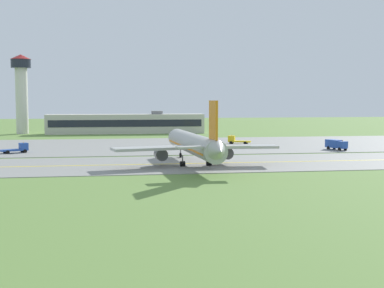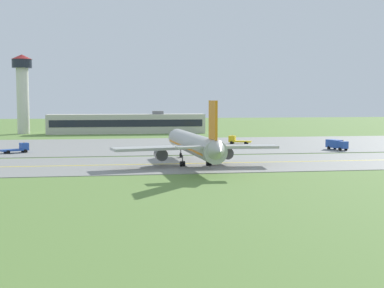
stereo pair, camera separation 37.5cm
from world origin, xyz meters
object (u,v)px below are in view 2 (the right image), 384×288
Objects in this scene: control_tower at (23,87)px; service_truck_fuel at (19,148)px; airplane_lead at (194,144)px; service_truck_catering at (337,144)px; service_truck_baggage at (236,140)px.

service_truck_fuel is at bearing -81.41° from control_tower.
service_truck_fuel is 75.17m from control_tower.
control_tower reaches higher than airplane_lead.
service_truck_catering is at bearing -40.68° from control_tower.
airplane_lead is 47.53m from service_truck_catering.
service_truck_catering is at bearing -44.68° from service_truck_baggage.
control_tower is at bearing 98.59° from service_truck_fuel.
airplane_lead is at bearing -37.55° from service_truck_fuel.
airplane_lead is 6.26× the size of service_truck_catering.
service_truck_baggage is (19.23, 45.86, -2.95)m from airplane_lead.
control_tower is at bearing 139.32° from service_truck_catering.
control_tower reaches higher than service_truck_fuel.
service_truck_fuel is (-38.05, 29.25, -2.95)m from airplane_lead.
service_truck_baggage is at bearing 67.25° from airplane_lead.
service_truck_baggage is at bearing -39.34° from control_tower.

